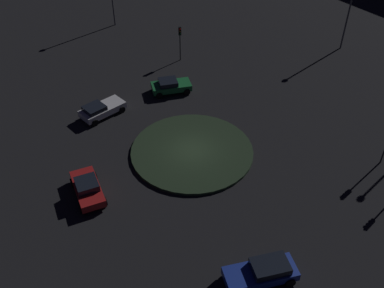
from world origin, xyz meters
TOP-DOWN VIEW (x-y plane):
  - ground_plane at (0.00, 0.00)m, footprint 118.86×118.86m
  - roundabout_island at (0.00, 0.00)m, footprint 10.12×10.12m
  - car_red at (2.97, 8.60)m, footprint 4.40×3.44m
  - car_white at (9.77, 1.04)m, footprint 2.54×4.33m
  - car_green at (7.43, -6.00)m, footprint 3.80×4.15m
  - car_blue at (-10.83, 6.82)m, footprint 4.07×4.57m
  - traffic_light_southeast at (10.84, -11.65)m, footprint 0.38×0.39m
  - streetlamp_south at (-1.97, -25.42)m, footprint 0.54×0.54m

SIDE VIEW (x-z plane):
  - ground_plane at x=0.00m, z-range 0.00..0.00m
  - roundabout_island at x=0.00m, z-range 0.00..0.25m
  - car_white at x=9.77m, z-range 0.04..1.35m
  - car_green at x=7.43m, z-range 0.03..1.38m
  - car_red at x=2.97m, z-range 0.01..1.44m
  - car_blue at x=-10.83m, z-range 0.04..1.48m
  - traffic_light_southeast at x=10.84m, z-range 0.83..4.71m
  - streetlamp_south at x=-1.97m, z-range 1.35..9.61m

